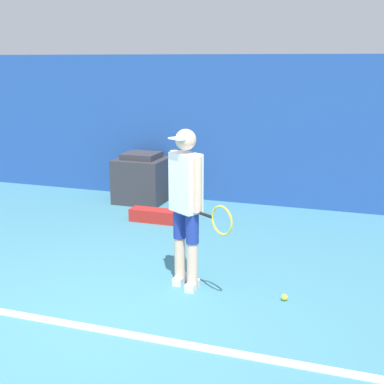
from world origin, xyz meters
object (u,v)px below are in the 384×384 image
Objects in this scene: covered_chair at (142,179)px; water_bottle at (172,199)px; tennis_player at (187,201)px; tennis_ball at (284,297)px; equipment_bag at (156,216)px.

water_bottle is (0.56, -0.01, -0.31)m from covered_chair.
tennis_player is 1.42m from tennis_ball.
water_bottle is (-0.13, 1.04, -0.00)m from equipment_bag.
equipment_bag is 3.87× the size of water_bottle.
equipment_bag is at bearing 152.99° from tennis_player.
equipment_bag is at bearing 137.68° from tennis_ball.
equipment_bag is 1.05m from water_bottle.
tennis_ball is at bearing 31.63° from tennis_player.
equipment_bag is (0.69, -1.05, -0.31)m from covered_chair.
tennis_ball is 3.13m from equipment_bag.
water_bottle is (-2.45, 3.15, 0.06)m from tennis_ball.
tennis_ball is (1.07, -0.01, -0.93)m from tennis_player.
tennis_player is 25.37× the size of tennis_ball.
tennis_player is 8.36× the size of water_bottle.
tennis_ball is 0.08× the size of covered_chair.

